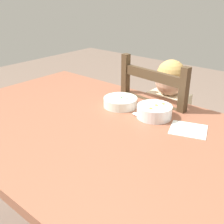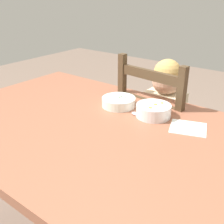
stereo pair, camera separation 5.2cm
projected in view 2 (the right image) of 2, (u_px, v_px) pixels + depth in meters
name	position (u px, v px, depth m)	size (l,w,h in m)	color
dining_table	(100.00, 145.00, 1.23)	(1.58, 0.98, 0.77)	#94573F
dining_chair	(159.00, 140.00, 1.69)	(0.46, 0.46, 0.99)	#493623
child_figure	(162.00, 115.00, 1.61)	(0.32, 0.31, 0.96)	beige
bowl_of_peas	(119.00, 102.00, 1.39)	(0.17, 0.17, 0.05)	white
bowl_of_carrots	(153.00, 110.00, 1.28)	(0.16, 0.16, 0.06)	white
spoon	(139.00, 115.00, 1.29)	(0.14, 0.04, 0.01)	silver
paper_napkin	(188.00, 128.00, 1.18)	(0.15, 0.14, 0.00)	white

